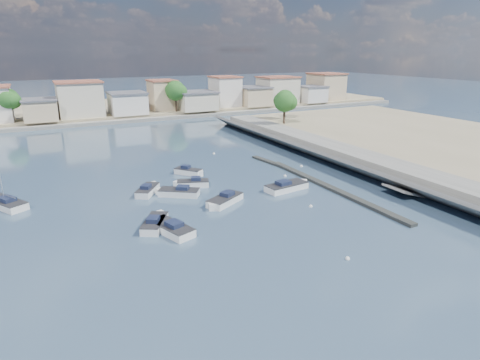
# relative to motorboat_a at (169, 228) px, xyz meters

# --- Properties ---
(ground) EXTENTS (400.00, 400.00, 0.00)m
(ground) POSITION_rel_motorboat_a_xyz_m (14.93, 32.90, -0.38)
(ground) COLOR #283D51
(ground) RESTS_ON ground
(seawall_walkway) EXTENTS (5.00, 90.00, 1.80)m
(seawall_walkway) POSITION_rel_motorboat_a_xyz_m (33.43, 5.90, 0.52)
(seawall_walkway) COLOR slate
(seawall_walkway) RESTS_ON ground
(seawall_embankment) EXTENTS (49.65, 90.00, 2.90)m
(seawall_embankment) POSITION_rel_motorboat_a_xyz_m (55.04, 5.89, 0.47)
(seawall_embankment) COLOR slate
(seawall_embankment) RESTS_ON ground
(breakwater) EXTENTS (2.00, 31.02, 0.35)m
(breakwater) POSITION_rel_motorboat_a_xyz_m (21.84, 5.58, -0.21)
(breakwater) COLOR black
(breakwater) RESTS_ON ground
(far_shore_land) EXTENTS (160.00, 40.00, 1.40)m
(far_shore_land) POSITION_rel_motorboat_a_xyz_m (14.93, 84.90, 0.32)
(far_shore_land) COLOR gray
(far_shore_land) RESTS_ON ground
(far_shore_quay) EXTENTS (160.00, 2.50, 0.80)m
(far_shore_quay) POSITION_rel_motorboat_a_xyz_m (14.93, 63.90, 0.02)
(far_shore_quay) COLOR slate
(far_shore_quay) RESTS_ON ground
(far_town) EXTENTS (113.01, 12.80, 8.35)m
(far_town) POSITION_rel_motorboat_a_xyz_m (25.65, 69.82, 4.56)
(far_town) COLOR beige
(far_town) RESTS_ON far_shore_land
(shore_trees) EXTENTS (74.56, 38.32, 7.92)m
(shore_trees) POSITION_rel_motorboat_a_xyz_m (23.28, 61.01, 5.84)
(shore_trees) COLOR #38281E
(shore_trees) RESTS_ON ground
(motorboat_a) EXTENTS (3.62, 5.81, 1.48)m
(motorboat_a) POSITION_rel_motorboat_a_xyz_m (0.00, 0.00, 0.00)
(motorboat_a) COLOR white
(motorboat_a) RESTS_ON ground
(motorboat_b) EXTENTS (3.74, 4.72, 1.48)m
(motorboat_b) POSITION_rel_motorboat_a_xyz_m (-0.88, 1.78, -0.00)
(motorboat_b) COLOR white
(motorboat_b) RESTS_ON ground
(motorboat_c) EXTENTS (4.97, 4.19, 1.48)m
(motorboat_c) POSITION_rel_motorboat_a_xyz_m (3.88, 9.31, 0.00)
(motorboat_c) COLOR white
(motorboat_c) RESTS_ON ground
(motorboat_d) EXTENTS (5.14, 4.06, 1.48)m
(motorboat_d) POSITION_rel_motorboat_a_xyz_m (7.72, 4.21, -0.00)
(motorboat_d) COLOR white
(motorboat_d) RESTS_ON ground
(motorboat_e) EXTENTS (3.79, 4.41, 1.48)m
(motorboat_e) POSITION_rel_motorboat_a_xyz_m (1.02, 11.81, -0.00)
(motorboat_e) COLOR white
(motorboat_e) RESTS_ON ground
(motorboat_f) EXTENTS (4.53, 2.93, 1.48)m
(motorboat_f) POSITION_rel_motorboat_a_xyz_m (6.58, 11.72, -0.00)
(motorboat_f) COLOR white
(motorboat_f) RESTS_ON ground
(motorboat_g) EXTENTS (3.60, 3.96, 1.48)m
(motorboat_g) POSITION_rel_motorboat_a_xyz_m (8.20, 16.74, 0.00)
(motorboat_g) COLOR white
(motorboat_g) RESTS_ON ground
(motorboat_h) EXTENTS (6.32, 2.91, 1.48)m
(motorboat_h) POSITION_rel_motorboat_a_xyz_m (17.10, 5.12, -0.00)
(motorboat_h) COLOR white
(motorboat_h) RESTS_ON ground
(sailboat) EXTENTS (4.92, 6.39, 9.00)m
(sailboat) POSITION_rel_motorboat_a_xyz_m (-14.62, 14.84, 0.03)
(sailboat) COLOR white
(sailboat) RESTS_ON ground
(mooring_buoys) EXTENTS (16.08, 38.47, 0.41)m
(mooring_buoys) POSITION_rel_motorboat_a_xyz_m (16.16, 8.18, -0.33)
(mooring_buoys) COLOR white
(mooring_buoys) RESTS_ON ground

